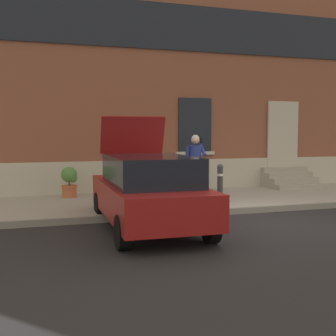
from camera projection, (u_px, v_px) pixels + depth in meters
The scene contains 11 objects.
ground_plane at pixel (252, 222), 9.64m from camera, with size 80.00×80.00×0.00m, color #232326.
sidewalk at pixel (204, 200), 12.29m from camera, with size 24.00×3.60×0.15m, color #99968E.
curb_edge at pixel (233, 211), 10.52m from camera, with size 24.00×0.12×0.15m, color gray.
building_facade at pixel (176, 78), 14.35m from camera, with size 24.00×1.52×7.50m.
entrance_stoop at pixel (289, 179), 14.61m from camera, with size 1.67×1.28×0.64m.
hatchback_car_red at pixel (149, 190), 8.82m from camera, with size 1.86×4.10×2.34m.
bollard_near_person at pixel (220, 183), 10.81m from camera, with size 0.15×0.15×1.04m.
person_on_phone at pixel (195, 163), 11.50m from camera, with size 0.51×0.47×1.75m.
planter_terracotta at pixel (69, 181), 12.19m from camera, with size 0.44×0.44×0.86m.
planter_olive at pixel (139, 179), 12.81m from camera, with size 0.44×0.44×0.86m.
planter_charcoal at pixel (199, 176), 13.69m from camera, with size 0.44×0.44×0.86m.
Camera 1 is at (-4.67, -8.49, 1.97)m, focal length 46.78 mm.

